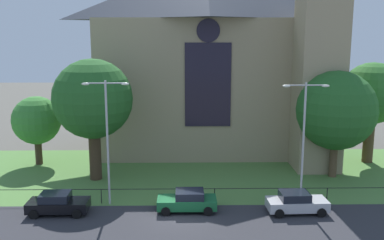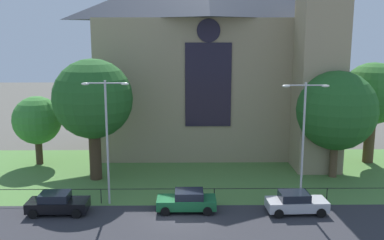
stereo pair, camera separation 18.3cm
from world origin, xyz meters
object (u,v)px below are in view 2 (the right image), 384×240
object	(u,v)px
streetlamp_near	(107,128)
parked_car_black	(57,203)
tree_right_near	(337,111)
tree_right_far	(373,94)
streetlamp_far	(304,129)
church_building	(213,55)
parked_car_green	(187,201)
parked_car_silver	(296,203)
tree_left_far	(37,120)
tree_left_near	(93,100)

from	to	relation	value
streetlamp_near	parked_car_black	bearing A→B (deg)	-152.52
tree_right_near	streetlamp_near	size ratio (longest dim) A/B	1.02
tree_right_near	parked_car_black	size ratio (longest dim) A/B	2.23
streetlamp_near	parked_car_black	distance (m)	6.27
tree_right_far	streetlamp_far	world-z (taller)	tree_right_far
church_building	parked_car_black	world-z (taller)	church_building
tree_right_near	parked_car_green	bearing A→B (deg)	-149.77
parked_car_green	parked_car_silver	world-z (taller)	same
church_building	tree_left_far	world-z (taller)	church_building
tree_right_far	tree_right_near	xyz separation A→B (m)	(-4.98, -4.51, -0.82)
tree_right_far	parked_car_green	size ratio (longest dim) A/B	2.34
parked_car_silver	streetlamp_far	bearing A→B (deg)	64.37
parked_car_silver	tree_left_near	bearing A→B (deg)	151.71
tree_right_far	parked_car_black	distance (m)	30.35
tree_right_far	tree_left_far	distance (m)	32.44
tree_left_far	parked_car_green	size ratio (longest dim) A/B	1.59
tree_right_near	streetlamp_far	world-z (taller)	tree_right_near
streetlamp_far	parked_car_silver	world-z (taller)	streetlamp_far
tree_right_near	tree_left_far	bearing A→B (deg)	171.11
tree_left_far	parked_car_green	world-z (taller)	tree_left_far
church_building	tree_left_far	xyz separation A→B (m)	(-17.23, -5.59, -5.95)
parked_car_silver	tree_right_far	bearing A→B (deg)	48.42
tree_right_far	tree_left_near	size ratio (longest dim) A/B	0.94
tree_right_near	streetlamp_near	bearing A→B (deg)	-161.80
church_building	parked_car_green	size ratio (longest dim) A/B	6.18
streetlamp_far	tree_right_near	bearing A→B (deg)	53.97
tree_left_far	streetlamp_near	size ratio (longest dim) A/B	0.72
church_building	parked_car_green	world-z (taller)	church_building
church_building	parked_car_black	distance (m)	23.42
parked_car_green	tree_right_far	bearing A→B (deg)	-146.31
tree_right_far	tree_left_far	bearing A→B (deg)	-179.59
tree_right_far	streetlamp_near	world-z (taller)	tree_right_far
tree_left_far	streetlamp_near	xyz separation A→B (m)	(8.64, -10.44, 1.45)
church_building	tree_left_near	world-z (taller)	church_building
tree_left_near	parked_car_green	distance (m)	12.43
tree_right_far	tree_right_near	bearing A→B (deg)	-137.80
tree_left_far	tree_right_far	bearing A→B (deg)	0.41
tree_left_near	parked_car_silver	xyz separation A→B (m)	(15.64, -7.65, -6.26)
church_building	parked_car_silver	bearing A→B (deg)	-74.74
streetlamp_far	tree_left_far	bearing A→B (deg)	155.49
tree_left_near	tree_left_far	size ratio (longest dim) A/B	1.57
parked_car_green	parked_car_silver	size ratio (longest dim) A/B	0.99
tree_left_near	streetlamp_far	bearing A→B (deg)	-19.51
streetlamp_far	parked_car_black	world-z (taller)	streetlamp_far
church_building	tree_right_near	xyz separation A→B (m)	(10.14, -9.87, -4.32)
parked_car_silver	tree_right_near	bearing A→B (deg)	54.34
church_building	parked_car_black	xyz separation A→B (m)	(-11.92, -17.76, -9.53)
tree_left_near	tree_left_far	world-z (taller)	tree_left_near
streetlamp_near	tree_left_near	bearing A→B (deg)	110.50
tree_right_far	tree_left_near	distance (m)	26.34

